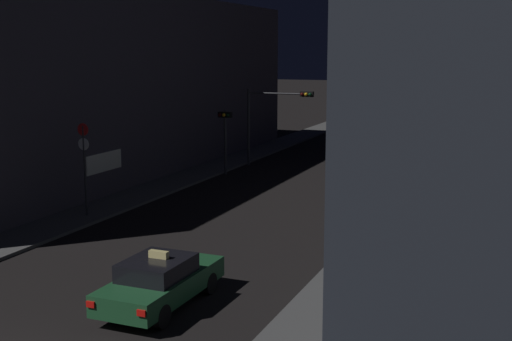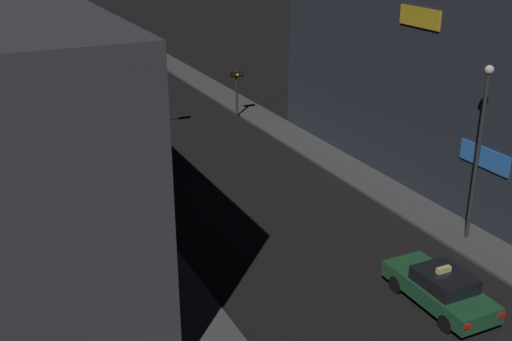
{
  "view_description": "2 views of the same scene",
  "coord_description": "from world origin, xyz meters",
  "px_view_note": "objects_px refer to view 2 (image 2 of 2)",
  "views": [
    {
      "loc": [
        11.11,
        -10.15,
        7.05
      ],
      "look_at": [
        0.08,
        17.03,
        1.85
      ],
      "focal_mm": 47.47,
      "sensor_mm": 36.0,
      "label": 1
    },
    {
      "loc": [
        -12.61,
        -9.12,
        13.07
      ],
      "look_at": [
        -0.19,
        16.17,
        1.78
      ],
      "focal_mm": 44.76,
      "sensor_mm": 36.0,
      "label": 2
    }
  ],
  "objects_px": {
    "traffic_light_overhead": "(122,86)",
    "traffic_light_left_kerb": "(110,118)",
    "traffic_light_right_kerb": "(237,84)",
    "street_lamp_near_block": "(480,140)",
    "taxi": "(440,288)",
    "sign_pole_left": "(154,204)"
  },
  "relations": [
    {
      "from": "traffic_light_left_kerb",
      "to": "street_lamp_near_block",
      "type": "height_order",
      "value": "street_lamp_near_block"
    },
    {
      "from": "sign_pole_left",
      "to": "street_lamp_near_block",
      "type": "xyz_separation_m",
      "value": [
        12.58,
        -4.26,
        2.07
      ]
    },
    {
      "from": "sign_pole_left",
      "to": "traffic_light_overhead",
      "type": "bearing_deg",
      "value": 79.25
    },
    {
      "from": "traffic_light_overhead",
      "to": "traffic_light_left_kerb",
      "type": "distance_m",
      "value": 3.95
    },
    {
      "from": "traffic_light_overhead",
      "to": "traffic_light_left_kerb",
      "type": "xyz_separation_m",
      "value": [
        -1.69,
        -3.47,
        -0.83
      ]
    },
    {
      "from": "taxi",
      "to": "sign_pole_left",
      "type": "bearing_deg",
      "value": 136.34
    },
    {
      "from": "traffic_light_left_kerb",
      "to": "traffic_light_right_kerb",
      "type": "height_order",
      "value": "traffic_light_left_kerb"
    },
    {
      "from": "sign_pole_left",
      "to": "traffic_light_right_kerb",
      "type": "bearing_deg",
      "value": 55.97
    },
    {
      "from": "traffic_light_right_kerb",
      "to": "street_lamp_near_block",
      "type": "relative_size",
      "value": 0.44
    },
    {
      "from": "traffic_light_overhead",
      "to": "traffic_light_left_kerb",
      "type": "height_order",
      "value": "traffic_light_overhead"
    },
    {
      "from": "traffic_light_left_kerb",
      "to": "sign_pole_left",
      "type": "bearing_deg",
      "value": -95.79
    },
    {
      "from": "taxi",
      "to": "traffic_light_left_kerb",
      "type": "bearing_deg",
      "value": 109.59
    },
    {
      "from": "traffic_light_left_kerb",
      "to": "traffic_light_right_kerb",
      "type": "relative_size",
      "value": 1.13
    },
    {
      "from": "traffic_light_left_kerb",
      "to": "traffic_light_right_kerb",
      "type": "bearing_deg",
      "value": 26.1
    },
    {
      "from": "sign_pole_left",
      "to": "street_lamp_near_block",
      "type": "relative_size",
      "value": 0.52
    },
    {
      "from": "taxi",
      "to": "traffic_light_right_kerb",
      "type": "distance_m",
      "value": 24.44
    },
    {
      "from": "traffic_light_right_kerb",
      "to": "sign_pole_left",
      "type": "distance_m",
      "value": 19.92
    },
    {
      "from": "traffic_light_left_kerb",
      "to": "traffic_light_right_kerb",
      "type": "xyz_separation_m",
      "value": [
        9.97,
        4.88,
        -0.27
      ]
    },
    {
      "from": "traffic_light_right_kerb",
      "to": "street_lamp_near_block",
      "type": "bearing_deg",
      "value": -86.06
    },
    {
      "from": "traffic_light_overhead",
      "to": "traffic_light_left_kerb",
      "type": "bearing_deg",
      "value": -115.92
    },
    {
      "from": "traffic_light_overhead",
      "to": "street_lamp_near_block",
      "type": "xyz_separation_m",
      "value": [
        9.71,
        -19.35,
        1.06
      ]
    },
    {
      "from": "sign_pole_left",
      "to": "taxi",
      "type": "bearing_deg",
      "value": -43.66
    }
  ]
}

